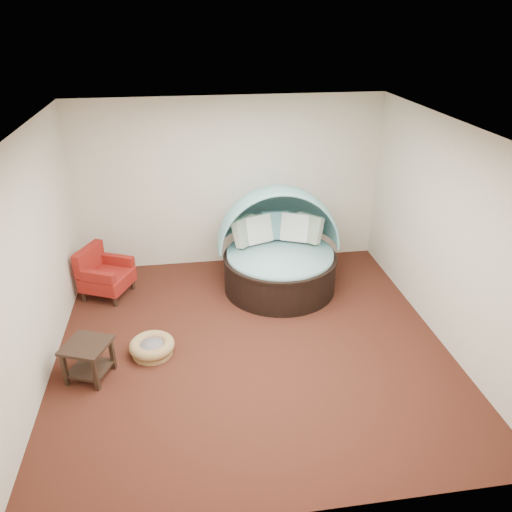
{
  "coord_description": "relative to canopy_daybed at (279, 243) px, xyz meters",
  "views": [
    {
      "loc": [
        -0.74,
        -5.32,
        3.97
      ],
      "look_at": [
        0.15,
        0.6,
        1.0
      ],
      "focal_mm": 35.0,
      "sensor_mm": 36.0,
      "label": 1
    }
  ],
  "objects": [
    {
      "name": "side_table",
      "position": [
        -2.64,
        -1.85,
        -0.44
      ],
      "size": [
        0.64,
        0.64,
        0.47
      ],
      "rotation": [
        0.0,
        0.0,
        -0.38
      ],
      "color": "black",
      "rests_on": "floor"
    },
    {
      "name": "wall_back",
      "position": [
        -0.64,
        0.99,
        0.66
      ],
      "size": [
        5.0,
        0.0,
        5.0
      ],
      "primitive_type": "plane",
      "rotation": [
        1.57,
        0.0,
        0.0
      ],
      "color": "beige",
      "rests_on": "floor"
    },
    {
      "name": "ceiling",
      "position": [
        -0.64,
        -1.51,
        2.06
      ],
      "size": [
        5.0,
        5.0,
        0.0
      ],
      "primitive_type": "plane",
      "rotation": [
        3.14,
        0.0,
        0.0
      ],
      "color": "white",
      "rests_on": "wall_back"
    },
    {
      "name": "wall_left",
      "position": [
        -3.14,
        -1.51,
        0.66
      ],
      "size": [
        0.0,
        5.0,
        5.0
      ],
      "primitive_type": "plane",
      "rotation": [
        1.57,
        0.0,
        1.57
      ],
      "color": "beige",
      "rests_on": "floor"
    },
    {
      "name": "pet_basket",
      "position": [
        -1.93,
        -1.52,
        -0.64
      ],
      "size": [
        0.65,
        0.65,
        0.2
      ],
      "rotation": [
        0.0,
        0.0,
        -0.13
      ],
      "color": "olive",
      "rests_on": "floor"
    },
    {
      "name": "wall_right",
      "position": [
        1.86,
        -1.51,
        0.66
      ],
      "size": [
        0.0,
        5.0,
        5.0
      ],
      "primitive_type": "plane",
      "rotation": [
        1.57,
        0.0,
        -1.57
      ],
      "color": "beige",
      "rests_on": "floor"
    },
    {
      "name": "red_armchair",
      "position": [
        -2.69,
        0.1,
        -0.38
      ],
      "size": [
        0.88,
        0.88,
        0.78
      ],
      "rotation": [
        0.0,
        0.0,
        -0.43
      ],
      "color": "black",
      "rests_on": "floor"
    },
    {
      "name": "wall_front",
      "position": [
        -0.64,
        -4.01,
        0.66
      ],
      "size": [
        5.0,
        0.0,
        5.0
      ],
      "primitive_type": "plane",
      "rotation": [
        -1.57,
        0.0,
        0.0
      ],
      "color": "beige",
      "rests_on": "floor"
    },
    {
      "name": "canopy_daybed",
      "position": [
        0.0,
        0.0,
        0.0
      ],
      "size": [
        1.91,
        1.8,
        1.6
      ],
      "rotation": [
        0.0,
        0.0,
        -0.03
      ],
      "color": "black",
      "rests_on": "floor"
    },
    {
      "name": "floor",
      "position": [
        -0.64,
        -1.51,
        -0.74
      ],
      "size": [
        5.0,
        5.0,
        0.0
      ],
      "primitive_type": "plane",
      "color": "#462014",
      "rests_on": "ground"
    }
  ]
}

